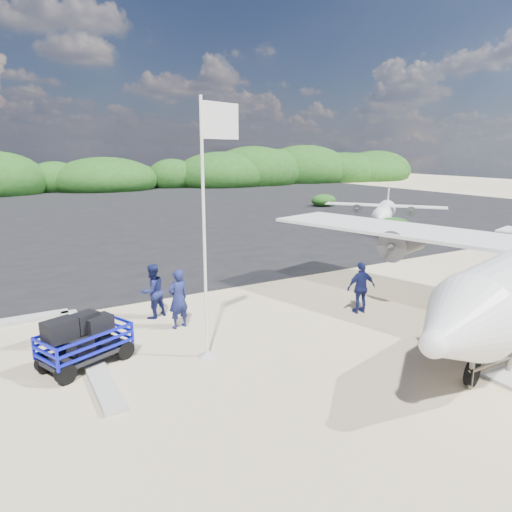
{
  "coord_description": "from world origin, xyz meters",
  "views": [
    {
      "loc": [
        -6.21,
        -10.98,
        5.5
      ],
      "look_at": [
        2.19,
        3.76,
        1.54
      ],
      "focal_mm": 32.0,
      "sensor_mm": 36.0,
      "label": 1
    }
  ],
  "objects_px": {
    "crew_c": "(361,288)",
    "crew_a": "(178,299)",
    "crew_b": "(152,291)",
    "signboard": "(456,350)",
    "aircraft_large": "(281,209)",
    "flagpole": "(207,357)",
    "baggage_cart": "(87,365)"
  },
  "relations": [
    {
      "from": "crew_c",
      "to": "crew_a",
      "type": "bearing_deg",
      "value": -6.27
    },
    {
      "from": "crew_b",
      "to": "signboard",
      "type": "bearing_deg",
      "value": 113.14
    },
    {
      "from": "crew_b",
      "to": "aircraft_large",
      "type": "height_order",
      "value": "aircraft_large"
    },
    {
      "from": "flagpole",
      "to": "aircraft_large",
      "type": "height_order",
      "value": "flagpole"
    },
    {
      "from": "signboard",
      "to": "crew_c",
      "type": "height_order",
      "value": "crew_c"
    },
    {
      "from": "flagpole",
      "to": "baggage_cart",
      "type": "bearing_deg",
      "value": 159.6
    },
    {
      "from": "flagpole",
      "to": "crew_b",
      "type": "xyz_separation_m",
      "value": [
        -0.35,
        3.67,
        0.92
      ]
    },
    {
      "from": "flagpole",
      "to": "crew_a",
      "type": "xyz_separation_m",
      "value": [
        0.08,
        2.38,
        0.95
      ]
    },
    {
      "from": "baggage_cart",
      "to": "crew_b",
      "type": "height_order",
      "value": "crew_b"
    },
    {
      "from": "flagpole",
      "to": "crew_c",
      "type": "relative_size",
      "value": 3.77
    },
    {
      "from": "baggage_cart",
      "to": "signboard",
      "type": "xyz_separation_m",
      "value": [
        9.18,
        -4.19,
        0.0
      ]
    },
    {
      "from": "baggage_cart",
      "to": "crew_b",
      "type": "bearing_deg",
      "value": 21.96
    },
    {
      "from": "baggage_cart",
      "to": "flagpole",
      "type": "xyz_separation_m",
      "value": [
        2.94,
        -1.09,
        0.0
      ]
    },
    {
      "from": "baggage_cart",
      "to": "crew_c",
      "type": "bearing_deg",
      "value": -26.15
    },
    {
      "from": "baggage_cart",
      "to": "crew_c",
      "type": "height_order",
      "value": "crew_c"
    },
    {
      "from": "crew_a",
      "to": "aircraft_large",
      "type": "bearing_deg",
      "value": -141.13
    },
    {
      "from": "crew_a",
      "to": "flagpole",
      "type": "bearing_deg",
      "value": 75.87
    },
    {
      "from": "crew_a",
      "to": "crew_c",
      "type": "height_order",
      "value": "crew_a"
    },
    {
      "from": "aircraft_large",
      "to": "flagpole",
      "type": "bearing_deg",
      "value": 38.26
    },
    {
      "from": "flagpole",
      "to": "signboard",
      "type": "distance_m",
      "value": 6.97
    },
    {
      "from": "flagpole",
      "to": "crew_b",
      "type": "relative_size",
      "value": 3.69
    },
    {
      "from": "crew_a",
      "to": "crew_b",
      "type": "xyz_separation_m",
      "value": [
        -0.42,
        1.28,
        -0.03
      ]
    },
    {
      "from": "baggage_cart",
      "to": "crew_a",
      "type": "distance_m",
      "value": 3.42
    },
    {
      "from": "baggage_cart",
      "to": "crew_a",
      "type": "bearing_deg",
      "value": 0.33
    },
    {
      "from": "crew_b",
      "to": "crew_a",
      "type": "bearing_deg",
      "value": 87.21
    },
    {
      "from": "flagpole",
      "to": "signboard",
      "type": "xyz_separation_m",
      "value": [
        6.24,
        -3.1,
        0.0
      ]
    },
    {
      "from": "signboard",
      "to": "crew_a",
      "type": "distance_m",
      "value": 8.31
    },
    {
      "from": "flagpole",
      "to": "aircraft_large",
      "type": "xyz_separation_m",
      "value": [
        19.12,
        26.05,
        0.0
      ]
    },
    {
      "from": "signboard",
      "to": "crew_c",
      "type": "xyz_separation_m",
      "value": [
        -0.24,
        3.67,
        0.9
      ]
    },
    {
      "from": "crew_a",
      "to": "crew_c",
      "type": "xyz_separation_m",
      "value": [
        5.92,
        -1.81,
        -0.05
      ]
    },
    {
      "from": "crew_c",
      "to": "aircraft_large",
      "type": "height_order",
      "value": "aircraft_large"
    },
    {
      "from": "crew_a",
      "to": "crew_b",
      "type": "distance_m",
      "value": 1.35
    }
  ]
}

